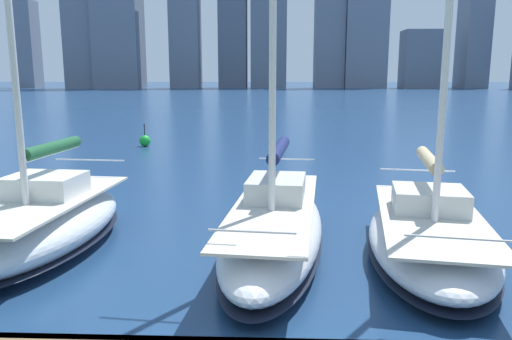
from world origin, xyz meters
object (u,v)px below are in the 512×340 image
sailboat_forest (40,222)px  channel_buoy (145,141)px  sailboat_tan (430,233)px  sailboat_navy (274,225)px

sailboat_forest → channel_buoy: (2.22, -18.66, -0.39)m
sailboat_tan → sailboat_navy: 3.73m
sailboat_forest → channel_buoy: size_ratio=7.15×
sailboat_navy → sailboat_forest: 5.90m
sailboat_navy → sailboat_forest: bearing=0.1°
sailboat_tan → sailboat_navy: sailboat_tan is taller
sailboat_tan → sailboat_navy: (3.72, -0.27, 0.05)m
sailboat_tan → sailboat_forest: 9.62m
sailboat_navy → channel_buoy: 20.35m
sailboat_tan → sailboat_navy: bearing=-4.1°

